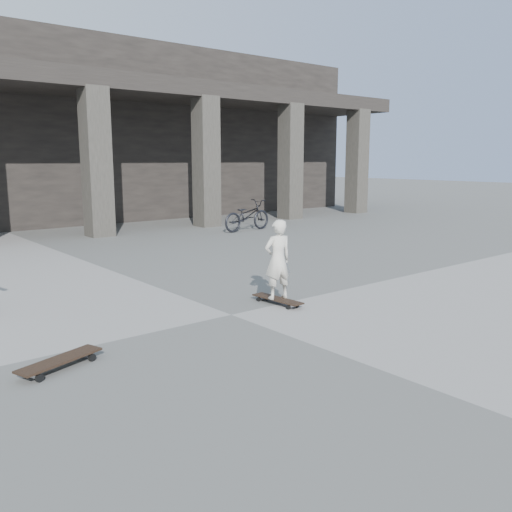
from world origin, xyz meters
TOP-DOWN VIEW (x-y plane):
  - ground at (0.00, 0.00)m, footprint 90.00×90.00m
  - longboard at (0.85, 0.01)m, footprint 0.27×0.89m
  - skateboard_spare at (-2.50, -0.47)m, footprint 0.94×0.51m
  - child at (0.85, 0.01)m, footprint 0.47×0.36m
  - bicycle at (5.63, 6.80)m, footprint 1.77×0.75m

SIDE VIEW (x-z plane):
  - ground at x=0.00m, z-range 0.00..0.00m
  - longboard at x=0.85m, z-range 0.03..0.11m
  - skateboard_spare at x=-2.50m, z-range 0.03..0.14m
  - bicycle at x=5.63m, z-range 0.00..0.91m
  - child at x=0.85m, z-range 0.09..1.25m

